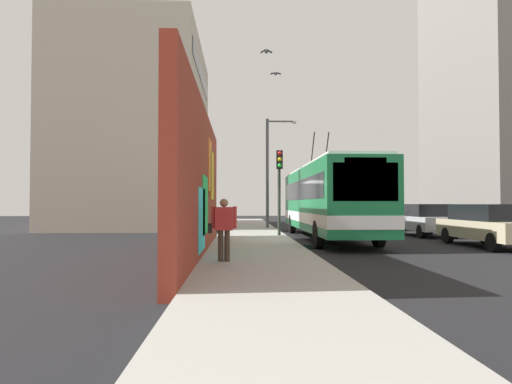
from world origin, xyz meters
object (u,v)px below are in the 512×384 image
Objects in this scene: parked_car_champagne at (488,224)px; street_lamp at (271,165)px; parked_car_silver at (425,219)px; parked_car_black at (383,216)px; pedestrian_near_wall at (224,225)px; parked_car_red at (356,213)px; city_bus at (327,199)px; traffic_light at (279,178)px.

parked_car_champagne is 13.46m from street_lamp.
parked_car_black is (6.43, -0.00, 0.00)m from parked_car_silver.
pedestrian_near_wall is at bearing 171.48° from street_lamp.
parked_car_silver and parked_car_black have the same top height.
city_bus is at bearing 160.03° from parked_car_red.
parked_car_champagne is 8.64m from traffic_light.
city_bus is at bearing 52.76° from parked_car_champagne.
street_lamp is at bearing 16.33° from city_bus.
pedestrian_near_wall reaches higher than parked_car_black.
parked_car_black is 1.21× the size of traffic_light.
parked_car_black and parked_car_red have the same top height.
pedestrian_near_wall reaches higher than parked_car_red.
city_bus is at bearing 146.84° from parked_car_black.
traffic_light is 0.59× the size of street_lamp.
parked_car_champagne and parked_car_black have the same top height.
street_lamp is (5.42, 7.24, 3.15)m from parked_car_silver.
traffic_light is 6.91m from street_lamp.
parked_car_champagne is 18.27m from parked_car_red.
parked_car_black is at bearing -82.06° from street_lamp.
parked_car_red is (14.31, -5.20, -1.00)m from city_bus.
traffic_light reaches higher than parked_car_champagne.
parked_car_black is at bearing -29.89° from pedestrian_near_wall.
parked_car_champagne is 3.07× the size of pedestrian_near_wall.
parked_car_silver is (5.48, 0.00, -0.00)m from parked_car_champagne.
street_lamp is at bearing 33.57° from parked_car_champagne.
parked_car_champagne is at bearing -180.00° from parked_car_silver.
traffic_light is (-14.17, 7.35, 1.96)m from parked_car_red.
parked_car_black is at bearing -0.00° from parked_car_silver.
parked_car_black is 19.23m from pedestrian_near_wall.
parked_car_champagne is at bearing -146.43° from street_lamp.
parked_car_black is 1.16× the size of parked_car_red.
parked_car_champagne and parked_car_red have the same top height.
street_lamp reaches higher than parked_car_red.
parked_car_red is (12.78, -0.00, 0.00)m from parked_car_silver.
city_bus reaches higher than parked_car_silver.
city_bus is 2.36m from traffic_light.
parked_car_red is at bearing -0.00° from parked_car_silver.
parked_car_champagne is 1.24× the size of traffic_light.
pedestrian_near_wall reaches higher than parked_car_champagne.
traffic_light reaches higher than parked_car_black.
street_lamp reaches higher than parked_car_champagne.
pedestrian_near_wall is at bearing 153.30° from city_bus.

